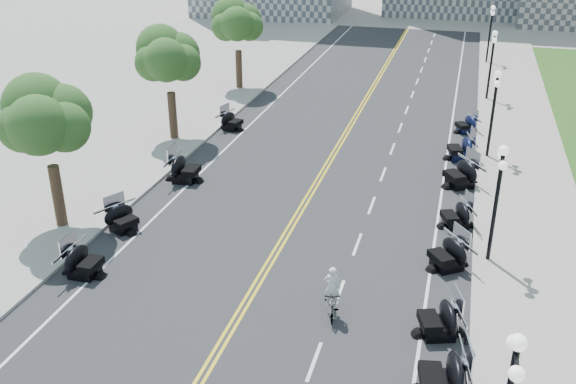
# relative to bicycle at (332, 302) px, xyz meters

# --- Properties ---
(ground) EXTENTS (160.00, 160.00, 0.00)m
(ground) POSITION_rel_bicycle_xyz_m (-3.19, 1.33, -0.56)
(ground) COLOR gray
(road) EXTENTS (16.00, 90.00, 0.01)m
(road) POSITION_rel_bicycle_xyz_m (-3.19, 11.33, -0.55)
(road) COLOR #333335
(road) RESTS_ON ground
(centerline_yellow_a) EXTENTS (0.12, 90.00, 0.00)m
(centerline_yellow_a) POSITION_rel_bicycle_xyz_m (-3.31, 11.33, -0.55)
(centerline_yellow_a) COLOR yellow
(centerline_yellow_a) RESTS_ON road
(centerline_yellow_b) EXTENTS (0.12, 90.00, 0.00)m
(centerline_yellow_b) POSITION_rel_bicycle_xyz_m (-3.07, 11.33, -0.55)
(centerline_yellow_b) COLOR yellow
(centerline_yellow_b) RESTS_ON road
(edge_line_north) EXTENTS (0.12, 90.00, 0.00)m
(edge_line_north) POSITION_rel_bicycle_xyz_m (3.21, 11.33, -0.55)
(edge_line_north) COLOR white
(edge_line_north) RESTS_ON road
(edge_line_south) EXTENTS (0.12, 90.00, 0.00)m
(edge_line_south) POSITION_rel_bicycle_xyz_m (-9.59, 11.33, -0.55)
(edge_line_south) COLOR white
(edge_line_south) RESTS_ON road
(lane_dash_5) EXTENTS (0.12, 2.00, 0.00)m
(lane_dash_5) POSITION_rel_bicycle_xyz_m (0.01, -2.67, -0.55)
(lane_dash_5) COLOR white
(lane_dash_5) RESTS_ON road
(lane_dash_6) EXTENTS (0.12, 2.00, 0.00)m
(lane_dash_6) POSITION_rel_bicycle_xyz_m (0.01, 1.33, -0.55)
(lane_dash_6) COLOR white
(lane_dash_6) RESTS_ON road
(lane_dash_7) EXTENTS (0.12, 2.00, 0.00)m
(lane_dash_7) POSITION_rel_bicycle_xyz_m (0.01, 5.33, -0.55)
(lane_dash_7) COLOR white
(lane_dash_7) RESTS_ON road
(lane_dash_8) EXTENTS (0.12, 2.00, 0.00)m
(lane_dash_8) POSITION_rel_bicycle_xyz_m (0.01, 9.33, -0.55)
(lane_dash_8) COLOR white
(lane_dash_8) RESTS_ON road
(lane_dash_9) EXTENTS (0.12, 2.00, 0.00)m
(lane_dash_9) POSITION_rel_bicycle_xyz_m (0.01, 13.33, -0.55)
(lane_dash_9) COLOR white
(lane_dash_9) RESTS_ON road
(lane_dash_10) EXTENTS (0.12, 2.00, 0.00)m
(lane_dash_10) POSITION_rel_bicycle_xyz_m (0.01, 17.33, -0.55)
(lane_dash_10) COLOR white
(lane_dash_10) RESTS_ON road
(lane_dash_11) EXTENTS (0.12, 2.00, 0.00)m
(lane_dash_11) POSITION_rel_bicycle_xyz_m (0.01, 21.33, -0.55)
(lane_dash_11) COLOR white
(lane_dash_11) RESTS_ON road
(lane_dash_12) EXTENTS (0.12, 2.00, 0.00)m
(lane_dash_12) POSITION_rel_bicycle_xyz_m (0.01, 25.33, -0.55)
(lane_dash_12) COLOR white
(lane_dash_12) RESTS_ON road
(lane_dash_13) EXTENTS (0.12, 2.00, 0.00)m
(lane_dash_13) POSITION_rel_bicycle_xyz_m (0.01, 29.33, -0.55)
(lane_dash_13) COLOR white
(lane_dash_13) RESTS_ON road
(lane_dash_14) EXTENTS (0.12, 2.00, 0.00)m
(lane_dash_14) POSITION_rel_bicycle_xyz_m (0.01, 33.33, -0.55)
(lane_dash_14) COLOR white
(lane_dash_14) RESTS_ON road
(lane_dash_15) EXTENTS (0.12, 2.00, 0.00)m
(lane_dash_15) POSITION_rel_bicycle_xyz_m (0.01, 37.33, -0.55)
(lane_dash_15) COLOR white
(lane_dash_15) RESTS_ON road
(lane_dash_16) EXTENTS (0.12, 2.00, 0.00)m
(lane_dash_16) POSITION_rel_bicycle_xyz_m (0.01, 41.33, -0.55)
(lane_dash_16) COLOR white
(lane_dash_16) RESTS_ON road
(lane_dash_17) EXTENTS (0.12, 2.00, 0.00)m
(lane_dash_17) POSITION_rel_bicycle_xyz_m (0.01, 45.33, -0.55)
(lane_dash_17) COLOR white
(lane_dash_17) RESTS_ON road
(lane_dash_18) EXTENTS (0.12, 2.00, 0.00)m
(lane_dash_18) POSITION_rel_bicycle_xyz_m (0.01, 49.33, -0.55)
(lane_dash_18) COLOR white
(lane_dash_18) RESTS_ON road
(lane_dash_19) EXTENTS (0.12, 2.00, 0.00)m
(lane_dash_19) POSITION_rel_bicycle_xyz_m (0.01, 53.33, -0.55)
(lane_dash_19) COLOR white
(lane_dash_19) RESTS_ON road
(sidewalk_north) EXTENTS (5.00, 90.00, 0.15)m
(sidewalk_north) POSITION_rel_bicycle_xyz_m (7.31, 11.33, -0.48)
(sidewalk_north) COLOR #9E9991
(sidewalk_north) RESTS_ON ground
(sidewalk_south) EXTENTS (5.00, 90.00, 0.15)m
(sidewalk_south) POSITION_rel_bicycle_xyz_m (-13.69, 11.33, -0.48)
(sidewalk_south) COLOR #9E9991
(sidewalk_south) RESTS_ON ground
(street_lamp_2) EXTENTS (0.50, 1.20, 4.90)m
(street_lamp_2) POSITION_rel_bicycle_xyz_m (5.41, 5.33, 2.04)
(street_lamp_2) COLOR black
(street_lamp_2) RESTS_ON sidewalk_north
(street_lamp_3) EXTENTS (0.50, 1.20, 4.90)m
(street_lamp_3) POSITION_rel_bicycle_xyz_m (5.41, 17.33, 2.04)
(street_lamp_3) COLOR black
(street_lamp_3) RESTS_ON sidewalk_north
(street_lamp_4) EXTENTS (0.50, 1.20, 4.90)m
(street_lamp_4) POSITION_rel_bicycle_xyz_m (5.41, 29.33, 2.04)
(street_lamp_4) COLOR black
(street_lamp_4) RESTS_ON sidewalk_north
(street_lamp_5) EXTENTS (0.50, 1.20, 4.90)m
(street_lamp_5) POSITION_rel_bicycle_xyz_m (5.41, 41.33, 2.04)
(street_lamp_5) COLOR black
(street_lamp_5) RESTS_ON sidewalk_north
(tree_2) EXTENTS (4.80, 4.80, 9.20)m
(tree_2) POSITION_rel_bicycle_xyz_m (-13.19, 3.33, 4.19)
(tree_2) COLOR #235619
(tree_2) RESTS_ON sidewalk_south
(tree_3) EXTENTS (4.80, 4.80, 9.20)m
(tree_3) POSITION_rel_bicycle_xyz_m (-13.19, 15.33, 4.19)
(tree_3) COLOR #235619
(tree_3) RESTS_ON sidewalk_south
(tree_4) EXTENTS (4.80, 4.80, 9.20)m
(tree_4) POSITION_rel_bicycle_xyz_m (-13.19, 27.33, 4.19)
(tree_4) COLOR #235619
(tree_4) RESTS_ON sidewalk_south
(motorcycle_n_4) EXTENTS (2.60, 2.60, 1.55)m
(motorcycle_n_4) POSITION_rel_bicycle_xyz_m (4.06, -3.09, 0.21)
(motorcycle_n_4) COLOR black
(motorcycle_n_4) RESTS_ON road
(motorcycle_n_5) EXTENTS (2.55, 2.55, 1.40)m
(motorcycle_n_5) POSITION_rel_bicycle_xyz_m (3.75, -0.16, 0.14)
(motorcycle_n_5) COLOR black
(motorcycle_n_5) RESTS_ON road
(motorcycle_n_6) EXTENTS (2.80, 2.80, 1.40)m
(motorcycle_n_6) POSITION_rel_bicycle_xyz_m (3.81, 4.39, 0.14)
(motorcycle_n_6) COLOR black
(motorcycle_n_6) RESTS_ON road
(motorcycle_n_7) EXTENTS (2.45, 2.45, 1.32)m
(motorcycle_n_7) POSITION_rel_bicycle_xyz_m (4.00, 8.11, 0.10)
(motorcycle_n_7) COLOR black
(motorcycle_n_7) RESTS_ON road
(motorcycle_n_8) EXTENTS (3.10, 3.10, 1.56)m
(motorcycle_n_8) POSITION_rel_bicycle_xyz_m (4.03, 12.81, 0.22)
(motorcycle_n_8) COLOR black
(motorcycle_n_8) RESTS_ON road
(motorcycle_n_9) EXTENTS (2.63, 2.63, 1.51)m
(motorcycle_n_9) POSITION_rel_bicycle_xyz_m (3.94, 16.67, 0.19)
(motorcycle_n_9) COLOR black
(motorcycle_n_9) RESTS_ON road
(motorcycle_n_10) EXTENTS (2.38, 2.38, 1.24)m
(motorcycle_n_10) POSITION_rel_bicycle_xyz_m (4.11, 21.51, 0.06)
(motorcycle_n_10) COLOR black
(motorcycle_n_10) RESTS_ON road
(motorcycle_s_5) EXTENTS (1.98, 1.98, 1.39)m
(motorcycle_s_5) POSITION_rel_bicycle_xyz_m (-9.96, -0.04, 0.13)
(motorcycle_s_5) COLOR black
(motorcycle_s_5) RESTS_ON road
(motorcycle_s_6) EXTENTS (2.52, 2.52, 1.30)m
(motorcycle_s_6) POSITION_rel_bicycle_xyz_m (-10.36, 3.78, 0.09)
(motorcycle_s_6) COLOR black
(motorcycle_s_6) RESTS_ON road
(motorcycle_s_7) EXTENTS (2.33, 2.33, 1.56)m
(motorcycle_s_7) POSITION_rel_bicycle_xyz_m (-9.93, 9.62, 0.22)
(motorcycle_s_7) COLOR black
(motorcycle_s_7) RESTS_ON road
(motorcycle_s_9) EXTENTS (2.23, 2.23, 1.29)m
(motorcycle_s_9) POSITION_rel_bicycle_xyz_m (-10.41, 18.04, 0.09)
(motorcycle_s_9) COLOR black
(motorcycle_s_9) RESTS_ON road
(bicycle) EXTENTS (0.95, 1.93, 1.12)m
(bicycle) POSITION_rel_bicycle_xyz_m (0.00, 0.00, 0.00)
(bicycle) COLOR #A51414
(bicycle) RESTS_ON road
(cyclist_rider) EXTENTS (0.60, 0.39, 1.63)m
(cyclist_rider) POSITION_rel_bicycle_xyz_m (0.00, 0.00, 1.37)
(cyclist_rider) COLOR white
(cyclist_rider) RESTS_ON bicycle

